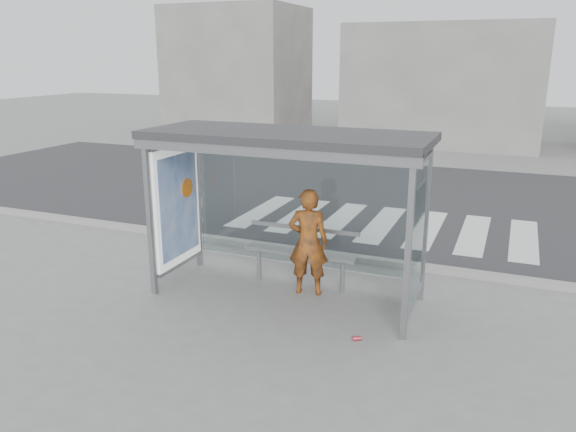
% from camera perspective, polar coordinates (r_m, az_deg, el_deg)
% --- Properties ---
extents(ground, '(80.00, 80.00, 0.00)m').
position_cam_1_polar(ground, '(9.03, -0.20, -8.14)').
color(ground, slate).
rests_on(ground, ground).
extents(road, '(30.00, 10.00, 0.01)m').
position_cam_1_polar(road, '(15.40, 9.81, 1.87)').
color(road, '#2C2C2E').
rests_on(road, ground).
extents(curb, '(30.00, 0.18, 0.12)m').
position_cam_1_polar(curb, '(10.71, 3.80, -3.89)').
color(curb, gray).
rests_on(curb, ground).
extents(crosswalk, '(6.55, 3.00, 0.00)m').
position_cam_1_polar(crosswalk, '(12.94, 9.51, -0.83)').
color(crosswalk, silver).
rests_on(crosswalk, ground).
extents(bus_shelter, '(4.25, 1.65, 2.62)m').
position_cam_1_polar(bus_shelter, '(8.62, -2.34, 4.54)').
color(bus_shelter, gray).
rests_on(bus_shelter, ground).
extents(building_left, '(6.00, 5.00, 6.00)m').
position_cam_1_polar(building_left, '(28.81, -5.07, 14.50)').
color(building_left, slate).
rests_on(building_left, ground).
extents(building_center, '(8.00, 5.00, 5.00)m').
position_cam_1_polar(building_center, '(25.84, 15.63, 12.73)').
color(building_center, slate).
rests_on(building_center, ground).
extents(person, '(0.71, 0.55, 1.73)m').
position_cam_1_polar(person, '(8.85, 2.07, -2.66)').
color(person, red).
rests_on(person, ground).
extents(bench, '(1.90, 0.33, 0.98)m').
position_cam_1_polar(bench, '(9.23, 1.25, -3.73)').
color(bench, slate).
rests_on(bench, ground).
extents(soda_can, '(0.14, 0.12, 0.07)m').
position_cam_1_polar(soda_can, '(7.77, 7.00, -12.24)').
color(soda_can, '#E54353').
rests_on(soda_can, ground).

